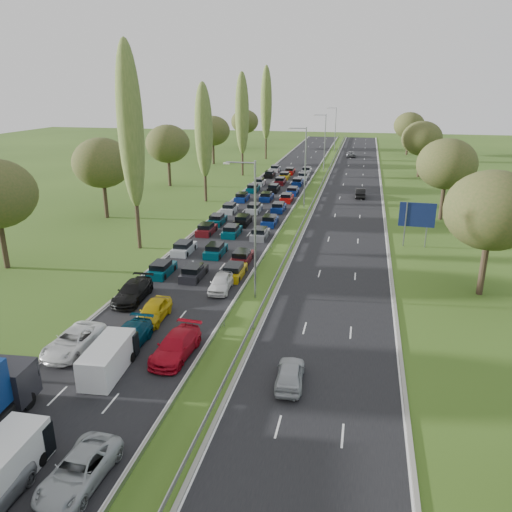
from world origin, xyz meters
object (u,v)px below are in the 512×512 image
Objects in this scene: near_car_3 at (133,291)px; near_car_2 at (73,341)px; white_van_front at (3,465)px; direction_sign at (417,217)px; white_van_rear at (110,357)px.

near_car_2 is at bearing -94.11° from near_car_3.
white_van_front is 47.27m from direction_sign.
near_car_2 is 9.02m from near_car_3.
white_van_front is at bearing -117.32° from direction_sign.
white_van_front is 1.06× the size of white_van_rear.
near_car_2 is 39.39m from direction_sign.
white_van_rear is at bearing 88.10° from white_van_front.
direction_sign is (25.36, 30.02, 2.80)m from near_car_2.
direction_sign reaches higher than near_car_2.
near_car_2 is at bearing -130.19° from direction_sign.
white_van_front is at bearing -94.92° from white_van_rear.
direction_sign is (25.15, 21.00, 2.76)m from near_car_3.
white_van_rear is (3.79, -1.90, 0.28)m from near_car_2.
near_car_2 is at bearing 105.86° from white_van_front.
near_car_2 is 4.25m from white_van_rear.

